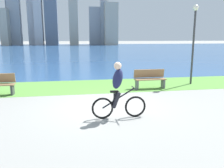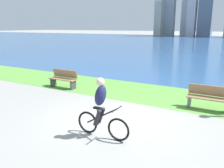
{
  "view_description": "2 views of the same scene",
  "coord_description": "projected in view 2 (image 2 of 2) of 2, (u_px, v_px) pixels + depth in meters",
  "views": [
    {
      "loc": [
        -1.09,
        -7.71,
        2.39
      ],
      "look_at": [
        0.18,
        -0.31,
        0.86
      ],
      "focal_mm": 36.73,
      "sensor_mm": 36.0,
      "label": 1
    },
    {
      "loc": [
        3.39,
        -6.29,
        3.01
      ],
      "look_at": [
        -0.03,
        -0.22,
        1.27
      ],
      "focal_mm": 36.98,
      "sensor_mm": 36.0,
      "label": 2
    }
  ],
  "objects": [
    {
      "name": "bay_water_surface",
      "position": [
        222.0,
        43.0,
        42.72
      ],
      "size": [
        300.0,
        72.59,
        0.0
      ],
      "primitive_type": "cube",
      "color": "#2D568C",
      "rests_on": "ground"
    },
    {
      "name": "city_skyline_far_shore",
      "position": [
        206.0,
        3.0,
        68.13
      ],
      "size": [
        35.11,
        10.56,
        26.26
      ],
      "color": "#ADA899",
      "rests_on": "ground"
    },
    {
      "name": "grass_strip_bayside",
      "position": [
        152.0,
        94.0,
        10.63
      ],
      "size": [
        120.0,
        3.32,
        0.01
      ],
      "primitive_type": "cube",
      "color": "#59933D",
      "rests_on": "ground"
    },
    {
      "name": "ground_plane",
      "position": [
        116.0,
        120.0,
        7.66
      ],
      "size": [
        300.0,
        300.0,
        0.0
      ],
      "primitive_type": "plane",
      "color": "gray"
    },
    {
      "name": "bench_near_path",
      "position": [
        64.0,
        79.0,
        11.62
      ],
      "size": [
        1.5,
        0.47,
        0.9
      ],
      "color": "olive",
      "rests_on": "ground"
    },
    {
      "name": "bench_far_along_path",
      "position": [
        208.0,
        98.0,
        8.53
      ],
      "size": [
        1.5,
        0.47,
        0.9
      ],
      "color": "olive",
      "rests_on": "ground"
    },
    {
      "name": "cyclist_lead",
      "position": [
        101.0,
        108.0,
        6.31
      ],
      "size": [
        1.66,
        0.52,
        1.69
      ],
      "color": "black",
      "rests_on": "ground"
    }
  ]
}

